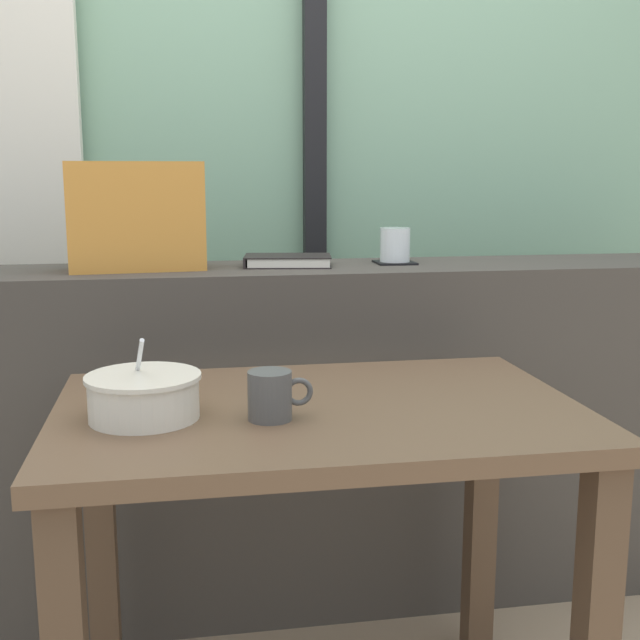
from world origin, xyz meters
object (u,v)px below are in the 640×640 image
Objects in this scene: throw_pillow at (136,216)px; breakfast_table at (319,473)px; soup_bowl at (144,397)px; ceramic_mug at (271,395)px; juice_glass at (395,246)px; coaster_square at (395,263)px; closed_book at (286,261)px.

breakfast_table is at bearing -60.41° from throw_pillow.
ceramic_mug is at bearing -11.17° from soup_bowl.
juice_glass is 0.78× the size of ceramic_mug.
soup_bowl is at bearing -86.95° from throw_pillow.
soup_bowl reaches higher than breakfast_table.
coaster_square is at bearing 46.75° from soup_bowl.
juice_glass is 0.38× the size of closed_book.
ceramic_mug is at bearing -69.80° from throw_pillow.
soup_bowl reaches higher than ceramic_mug.
juice_glass is at bearing 63.79° from breakfast_table.
coaster_square is (0.31, 0.63, 0.32)m from breakfast_table.
closed_book reaches higher than coaster_square.
juice_glass is at bearing 0.00° from coaster_square.
throw_pillow reaches higher than soup_bowl.
closed_book is 0.39m from throw_pillow.
closed_book reaches higher than breakfast_table.
closed_book is at bearing 80.28° from ceramic_mug.
breakfast_table is at bearing -116.21° from juice_glass.
juice_glass is 0.93m from soup_bowl.
throw_pillow reaches higher than juice_glass.
breakfast_table is 0.79m from juice_glass.
soup_bowl is at bearing -133.25° from juice_glass.
coaster_square is 0.31× the size of throw_pillow.
ceramic_mug is (-0.41, -0.70, -0.19)m from juice_glass.
breakfast_table is at bearing -116.21° from coaster_square.
juice_glass is at bearing 2.16° from throw_pillow.
ceramic_mug is at bearing -142.91° from breakfast_table.
throw_pillow is 0.77m from ceramic_mug.
juice_glass is 0.83m from ceramic_mug.
throw_pillow reaches higher than ceramic_mug.
closed_book is at bearing -177.87° from coaster_square.
closed_book is (-0.29, -0.01, 0.01)m from coaster_square.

